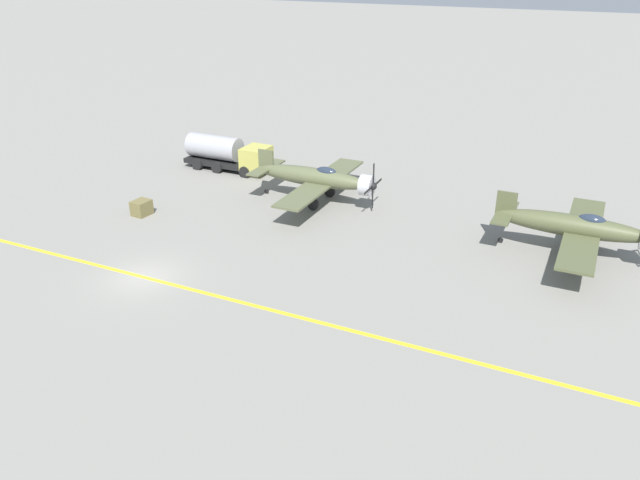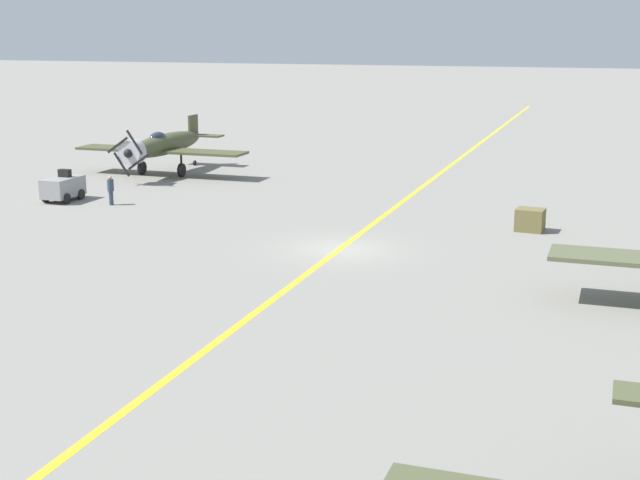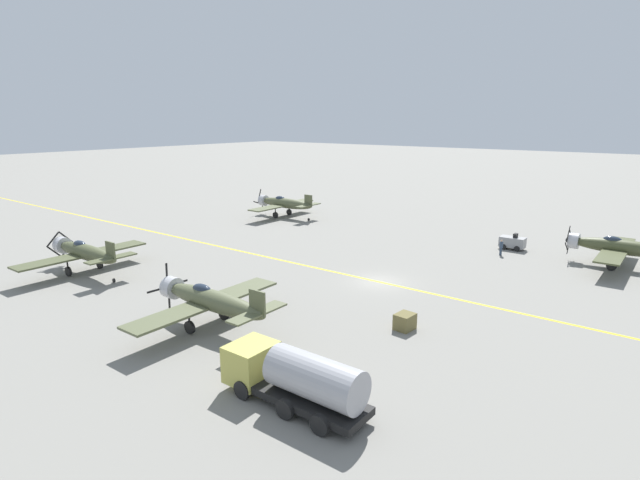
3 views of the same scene
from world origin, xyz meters
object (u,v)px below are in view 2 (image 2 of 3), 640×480
Objects in this scene: tow_tractor at (63,187)px; supply_crate_by_tanker at (530,220)px; ground_crew_walking at (111,189)px; airplane_near_right at (163,145)px.

supply_crate_by_tanker is (-26.27, -0.68, -0.24)m from tow_tractor.
tow_tractor is 26.28m from supply_crate_by_tanker.
ground_crew_walking is at bearing 2.19° from supply_crate_by_tanker.
airplane_near_right is at bearing -95.36° from tow_tractor.
tow_tractor is 1.96× the size of supply_crate_by_tanker.
tow_tractor is (0.96, 10.22, -1.22)m from airplane_near_right.
supply_crate_by_tanker is at bearing 172.41° from airplane_near_right.
ground_crew_walking is (-3.28, 0.20, 0.12)m from tow_tractor.
airplane_near_right is 4.62× the size of tow_tractor.
tow_tractor reaches higher than ground_crew_walking.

